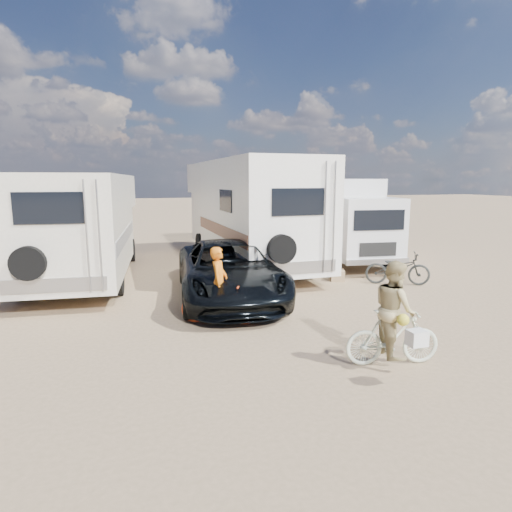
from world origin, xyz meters
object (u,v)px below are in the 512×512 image
object	(u,v)px
rider_man	(219,289)
cooler	(246,287)
bike_woman	(393,337)
crate	(337,275)
rv_main	(247,214)
rv_left	(85,227)
bike_man	(219,303)
dark_suv	(229,271)
box_truck	(343,221)
bike_parked	(398,268)
rider_woman	(394,319)

from	to	relation	value
rider_man	cooler	xyz separation A→B (m)	(1.27, 2.17, -0.57)
bike_woman	crate	bearing A→B (deg)	-7.93
rv_main	rv_left	distance (m)	5.65
rv_left	bike_man	world-z (taller)	rv_left
cooler	dark_suv	bearing A→B (deg)	-166.65
box_truck	bike_woman	world-z (taller)	box_truck
dark_suv	bike_parked	distance (m)	5.30
rider_man	cooler	world-z (taller)	rider_man
rider_man	bike_parked	xyz separation A→B (m)	(6.01, 1.89, -0.27)
bike_parked	dark_suv	bearing A→B (deg)	118.19
dark_suv	rider_man	world-z (taller)	same
rv_left	cooler	size ratio (longest dim) A/B	17.11
rv_main	bike_woman	world-z (taller)	rv_main
rider_man	cooler	distance (m)	2.58
bike_woman	crate	distance (m)	6.37
bike_man	crate	bearing A→B (deg)	-32.55
cooler	crate	xyz separation A→B (m)	(3.24, 0.73, -0.03)
rider_woman	cooler	size ratio (longest dim) A/B	3.25
bike_woman	crate	world-z (taller)	bike_woman
bike_man	crate	world-z (taller)	bike_man
rv_main	rider_woman	size ratio (longest dim) A/B	5.73
bike_man	bike_woman	size ratio (longest dim) A/B	1.05
bike_woman	rider_man	world-z (taller)	rider_man
cooler	crate	world-z (taller)	cooler
bike_man	rider_man	xyz separation A→B (m)	(0.00, 0.00, 0.32)
bike_man	rv_left	bearing A→B (deg)	52.20
bike_woman	rv_left	bearing A→B (deg)	43.15
rv_left	rider_woman	xyz separation A→B (m)	(5.40, -8.97, -0.83)
box_truck	bike_man	world-z (taller)	box_truck
cooler	crate	distance (m)	3.32
rv_main	cooler	world-z (taller)	rv_main
cooler	rv_left	bearing A→B (deg)	126.62
bike_woman	bike_parked	size ratio (longest dim) A/B	0.87
bike_parked	box_truck	bearing A→B (deg)	24.38
rv_main	bike_man	xyz separation A→B (m)	(-2.56, -6.39, -1.46)
bike_woman	crate	size ratio (longest dim) A/B	3.90
bike_parked	crate	world-z (taller)	bike_parked
rider_man	bike_woman	bearing A→B (deg)	-118.02
dark_suv	bike_parked	xyz separation A→B (m)	(5.30, 0.00, -0.27)
crate	bike_man	bearing A→B (deg)	-147.28
rider_woman	crate	xyz separation A→B (m)	(2.18, 5.98, -0.66)
box_truck	crate	world-z (taller)	box_truck
box_truck	bike_man	distance (m)	8.59
bike_woman	bike_parked	bearing A→B (deg)	-24.37
rv_left	bike_parked	world-z (taller)	rv_left
bike_man	bike_parked	xyz separation A→B (m)	(6.01, 1.89, 0.04)
box_truck	crate	bearing A→B (deg)	-114.60
box_truck	crate	distance (m)	3.65
rider_man	box_truck	bearing A→B (deg)	-22.64
dark_suv	bike_woman	world-z (taller)	dark_suv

